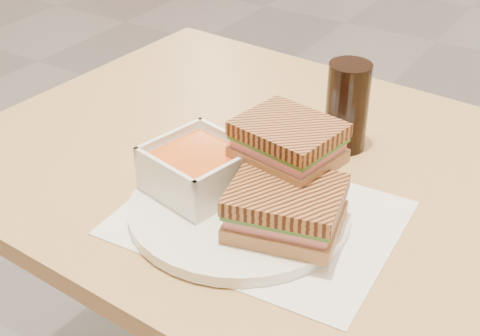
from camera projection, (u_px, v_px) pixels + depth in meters
The scene contains 7 objects.
main_table at pixel (356, 260), 0.97m from camera, with size 1.24×0.77×0.75m.
tray_liner at pixel (259, 218), 0.87m from camera, with size 0.36×0.29×0.00m.
plate at pixel (239, 208), 0.87m from camera, with size 0.29×0.29×0.02m.
soup_bowl at pixel (198, 170), 0.88m from camera, with size 0.14×0.14×0.06m.
panini_lower at pixel (286, 208), 0.81m from camera, with size 0.15×0.14×0.06m.
panini_upper at pixel (288, 142), 0.85m from camera, with size 0.14×0.12×0.05m.
cola_glass at pixel (347, 107), 0.99m from camera, with size 0.06×0.06×0.13m.
Camera 1 is at (0.39, -2.60, 1.27)m, focal length 50.49 mm.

